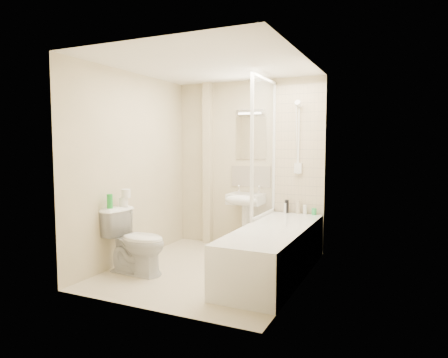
% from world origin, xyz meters
% --- Properties ---
extents(floor, '(2.50, 2.50, 0.00)m').
position_xyz_m(floor, '(0.00, 0.00, 0.00)').
color(floor, beige).
rests_on(floor, ground).
extents(wall_back, '(2.20, 0.02, 2.40)m').
position_xyz_m(wall_back, '(0.00, 1.25, 1.20)').
color(wall_back, beige).
rests_on(wall_back, ground).
extents(wall_left, '(0.02, 2.50, 2.40)m').
position_xyz_m(wall_left, '(-1.10, 0.00, 1.20)').
color(wall_left, beige).
rests_on(wall_left, ground).
extents(wall_right, '(0.02, 2.50, 2.40)m').
position_xyz_m(wall_right, '(1.10, 0.00, 1.20)').
color(wall_right, beige).
rests_on(wall_right, ground).
extents(ceiling, '(2.20, 2.50, 0.02)m').
position_xyz_m(ceiling, '(0.00, 0.00, 2.40)').
color(ceiling, white).
rests_on(ceiling, wall_back).
extents(tile_back, '(0.70, 0.01, 1.75)m').
position_xyz_m(tile_back, '(0.75, 1.24, 1.42)').
color(tile_back, beige).
rests_on(tile_back, wall_back).
extents(tile_right, '(0.01, 2.10, 1.75)m').
position_xyz_m(tile_right, '(1.09, 0.16, 1.42)').
color(tile_right, beige).
rests_on(tile_right, wall_right).
extents(pipe_boxing, '(0.12, 0.12, 2.40)m').
position_xyz_m(pipe_boxing, '(-0.62, 1.19, 1.20)').
color(pipe_boxing, beige).
rests_on(pipe_boxing, ground).
extents(splashback, '(0.60, 0.02, 0.30)m').
position_xyz_m(splashback, '(0.05, 1.24, 1.03)').
color(splashback, beige).
rests_on(splashback, wall_back).
extents(mirror, '(0.46, 0.01, 0.60)m').
position_xyz_m(mirror, '(0.05, 1.24, 1.58)').
color(mirror, white).
rests_on(mirror, wall_back).
extents(strip_light, '(0.42, 0.07, 0.07)m').
position_xyz_m(strip_light, '(0.05, 1.22, 1.95)').
color(strip_light, silver).
rests_on(strip_light, wall_back).
extents(bathtub, '(0.70, 2.10, 0.55)m').
position_xyz_m(bathtub, '(0.75, 0.16, 0.29)').
color(bathtub, white).
rests_on(bathtub, ground).
extents(shower_screen, '(0.04, 0.92, 1.80)m').
position_xyz_m(shower_screen, '(0.40, 0.80, 1.45)').
color(shower_screen, white).
rests_on(shower_screen, bathtub).
extents(shower_fixture, '(0.10, 0.16, 0.99)m').
position_xyz_m(shower_fixture, '(0.75, 1.19, 1.55)').
color(shower_fixture, white).
rests_on(shower_fixture, wall_back).
extents(pedestal_sink, '(0.47, 0.45, 0.92)m').
position_xyz_m(pedestal_sink, '(0.05, 1.01, 0.64)').
color(pedestal_sink, white).
rests_on(pedestal_sink, ground).
extents(bottle_white_a, '(0.06, 0.06, 0.14)m').
position_xyz_m(bottle_white_a, '(0.60, 1.16, 0.62)').
color(bottle_white_a, white).
rests_on(bottle_white_a, bathtub).
extents(bottle_black_b, '(0.05, 0.05, 0.18)m').
position_xyz_m(bottle_black_b, '(0.61, 1.16, 0.64)').
color(bottle_black_b, black).
rests_on(bottle_black_b, bathtub).
extents(bottle_cream, '(0.06, 0.06, 0.18)m').
position_xyz_m(bottle_cream, '(0.77, 1.16, 0.64)').
color(bottle_cream, beige).
rests_on(bottle_cream, bathtub).
extents(bottle_white_b, '(0.05, 0.05, 0.13)m').
position_xyz_m(bottle_white_b, '(0.86, 1.16, 0.61)').
color(bottle_white_b, white).
rests_on(bottle_white_b, bathtub).
extents(bottle_green, '(0.06, 0.06, 0.09)m').
position_xyz_m(bottle_green, '(0.99, 1.16, 0.60)').
color(bottle_green, '#32C45B').
rests_on(bottle_green, bathtub).
extents(toilet, '(0.50, 0.78, 0.76)m').
position_xyz_m(toilet, '(-0.72, -0.45, 0.38)').
color(toilet, white).
rests_on(toilet, ground).
extents(toilet_roll_lower, '(0.11, 0.11, 0.10)m').
position_xyz_m(toilet_roll_lower, '(-0.97, -0.35, 0.81)').
color(toilet_roll_lower, white).
rests_on(toilet_roll_lower, toilet).
extents(toilet_roll_upper, '(0.11, 0.11, 0.10)m').
position_xyz_m(toilet_roll_upper, '(-0.94, -0.34, 0.91)').
color(toilet_roll_upper, white).
rests_on(toilet_roll_upper, toilet_roll_lower).
extents(green_bottle, '(0.07, 0.07, 0.17)m').
position_xyz_m(green_bottle, '(-1.00, -0.55, 0.84)').
color(green_bottle, green).
rests_on(green_bottle, toilet).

